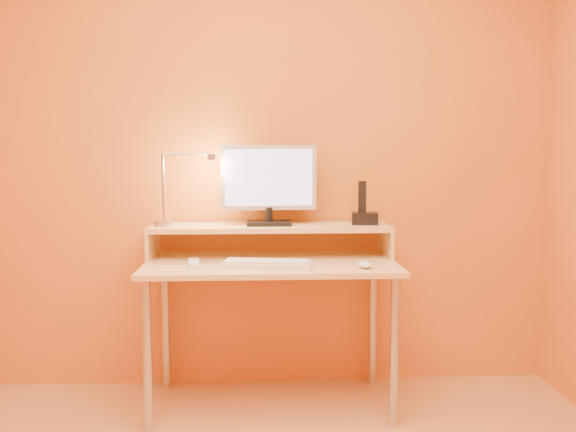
{
  "coord_description": "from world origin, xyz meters",
  "views": [
    {
      "loc": [
        -0.05,
        -1.57,
        1.23
      ],
      "look_at": [
        0.08,
        1.13,
        0.95
      ],
      "focal_mm": 36.22,
      "sensor_mm": 36.0,
      "label": 1
    }
  ],
  "objects": [
    {
      "name": "monitor_screen",
      "position": [
        -0.01,
        1.32,
        1.12
      ],
      "size": [
        0.43,
        0.02,
        0.28
      ],
      "primitive_type": "cube",
      "rotation": [
        0.0,
        0.0,
        0.04
      ],
      "color": "silver",
      "rests_on": "monitor_panel"
    },
    {
      "name": "desk_leg_bl",
      "position": [
        -0.55,
        1.43,
        0.35
      ],
      "size": [
        0.04,
        0.04,
        0.69
      ],
      "primitive_type": "cylinder",
      "color": "#B5B5BD",
      "rests_on": "floor"
    },
    {
      "name": "monitor_panel",
      "position": [
        -0.01,
        1.34,
        1.12
      ],
      "size": [
        0.48,
        0.05,
        0.33
      ],
      "primitive_type": "cube",
      "rotation": [
        0.0,
        0.0,
        0.04
      ],
      "color": "#BBBBBB",
      "rests_on": "monitor_neck"
    },
    {
      "name": "lamp_head",
      "position": [
        -0.29,
        1.3,
        1.22
      ],
      "size": [
        0.04,
        0.04,
        0.03
      ],
      "primitive_type": "cylinder",
      "color": "#B5B5BD",
      "rests_on": "lamp_arm"
    },
    {
      "name": "desk_leg_fr",
      "position": [
        0.55,
        0.93,
        0.35
      ],
      "size": [
        0.04,
        0.04,
        0.69
      ],
      "primitive_type": "cylinder",
      "color": "#B5B5BD",
      "rests_on": "floor"
    },
    {
      "name": "monitor_neck",
      "position": [
        -0.01,
        1.33,
        0.93
      ],
      "size": [
        0.04,
        0.04,
        0.07
      ],
      "primitive_type": "cylinder",
      "color": "black",
      "rests_on": "monitor_foot"
    },
    {
      "name": "monitor_foot",
      "position": [
        -0.01,
        1.33,
        0.89
      ],
      "size": [
        0.22,
        0.16,
        0.02
      ],
      "primitive_type": "cube",
      "color": "black",
      "rests_on": "desk_shelf"
    },
    {
      "name": "remote_control",
      "position": [
        -0.36,
        1.1,
        0.73
      ],
      "size": [
        0.07,
        0.19,
        0.02
      ],
      "primitive_type": "cube",
      "rotation": [
        0.0,
        0.0,
        0.11
      ],
      "color": "silver",
      "rests_on": "desk_lower"
    },
    {
      "name": "phone_dock",
      "position": [
        0.48,
        1.33,
        0.91
      ],
      "size": [
        0.14,
        0.12,
        0.06
      ],
      "primitive_type": "cube",
      "rotation": [
        0.0,
        0.0,
        -0.14
      ],
      "color": "black",
      "rests_on": "desk_shelf"
    },
    {
      "name": "desk_lower",
      "position": [
        0.0,
        1.18,
        0.71
      ],
      "size": [
        1.2,
        0.6,
        0.02
      ],
      "primitive_type": "cube",
      "color": "#ECBD7B",
      "rests_on": "floor"
    },
    {
      "name": "lamp_post",
      "position": [
        -0.53,
        1.3,
        1.07
      ],
      "size": [
        0.01,
        0.01,
        0.33
      ],
      "primitive_type": "cylinder",
      "color": "#B5B5BD",
      "rests_on": "lamp_base"
    },
    {
      "name": "desk_leg_fl",
      "position": [
        -0.55,
        0.93,
        0.35
      ],
      "size": [
        0.04,
        0.04,
        0.69
      ],
      "primitive_type": "cylinder",
      "color": "#B5B5BD",
      "rests_on": "floor"
    },
    {
      "name": "shelf_riser_right",
      "position": [
        0.59,
        1.33,
        0.79
      ],
      "size": [
        0.02,
        0.3,
        0.14
      ],
      "primitive_type": "cube",
      "color": "#ECBD7B",
      "rests_on": "desk_lower"
    },
    {
      "name": "keyboard",
      "position": [
        -0.02,
        1.04,
        0.73
      ],
      "size": [
        0.42,
        0.19,
        0.02
      ],
      "primitive_type": "cube",
      "rotation": [
        0.0,
        0.0,
        -0.15
      ],
      "color": "silver",
      "rests_on": "desk_lower"
    },
    {
      "name": "desk_shelf",
      "position": [
        0.0,
        1.33,
        0.87
      ],
      "size": [
        1.2,
        0.3,
        0.02
      ],
      "primitive_type": "cube",
      "color": "#ECBD7B",
      "rests_on": "desk_lower"
    },
    {
      "name": "shelf_riser_left",
      "position": [
        -0.59,
        1.33,
        0.79
      ],
      "size": [
        0.02,
        0.3,
        0.14
      ],
      "primitive_type": "cube",
      "color": "#ECBD7B",
      "rests_on": "desk_lower"
    },
    {
      "name": "wall_back",
      "position": [
        0.0,
        1.5,
        1.25
      ],
      "size": [
        3.0,
        0.04,
        2.5
      ],
      "primitive_type": "cube",
      "color": "orange",
      "rests_on": "floor"
    },
    {
      "name": "lamp_arm",
      "position": [
        -0.41,
        1.3,
        1.24
      ],
      "size": [
        0.24,
        0.01,
        0.01
      ],
      "primitive_type": "cylinder",
      "rotation": [
        0.0,
        1.57,
        0.0
      ],
      "color": "#B5B5BD",
      "rests_on": "lamp_post"
    },
    {
      "name": "mouse",
      "position": [
        0.42,
        1.0,
        0.74
      ],
      "size": [
        0.07,
        0.11,
        0.03
      ],
      "primitive_type": "ellipsoid",
      "rotation": [
        0.0,
        0.0,
        0.12
      ],
      "color": "silver",
      "rests_on": "desk_lower"
    },
    {
      "name": "phone_handset",
      "position": [
        0.47,
        1.33,
        1.02
      ],
      "size": [
        0.04,
        0.03,
        0.16
      ],
      "primitive_type": "cube",
      "rotation": [
        0.0,
        0.0,
        -0.14
      ],
      "color": "black",
      "rests_on": "phone_dock"
    },
    {
      "name": "phone_led",
      "position": [
        0.53,
        1.28,
        0.91
      ],
      "size": [
        0.01,
        0.0,
        0.04
      ],
      "primitive_type": "cube",
      "color": "#2287FF",
      "rests_on": "phone_dock"
    },
    {
      "name": "monitor_back",
      "position": [
        -0.01,
        1.36,
        1.12
      ],
      "size": [
        0.43,
        0.03,
        0.28
      ],
      "primitive_type": "cube",
      "rotation": [
        0.0,
        0.0,
        0.04
      ],
      "color": "black",
      "rests_on": "monitor_panel"
    },
    {
      "name": "lamp_base",
      "position": [
        -0.53,
        1.3,
        0.89
      ],
      "size": [
        0.1,
        0.1,
        0.02
      ],
      "primitive_type": "cylinder",
      "color": "#B5B5BD",
      "rests_on": "desk_shelf"
    },
    {
      "name": "lamp_bulb",
      "position": [
        -0.29,
        1.3,
        1.2
      ],
      "size": [
        0.03,
        0.03,
        0.0
      ],
      "primitive_type": "cylinder",
      "color": "#FFEAC6",
      "rests_on": "lamp_head"
    },
    {
      "name": "desk_leg_br",
      "position": [
        0.55,
        1.43,
        0.35
      ],
      "size": [
        0.04,
        0.04,
        0.69
      ],
      "primitive_type": "cylinder",
      "color": "#B5B5BD",
      "rests_on": "floor"
    }
  ]
}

